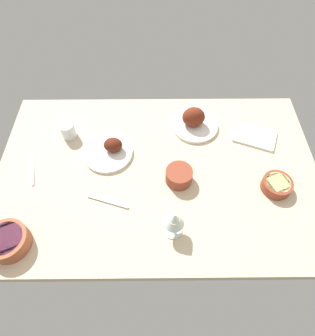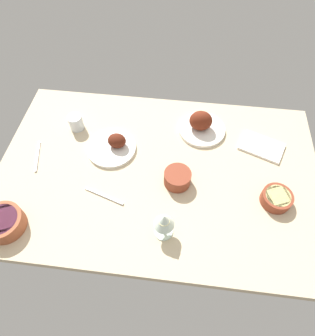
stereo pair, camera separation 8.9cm
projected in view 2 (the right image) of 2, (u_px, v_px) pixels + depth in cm
name	position (u px, v px, depth cm)	size (l,w,h in cm)	color
dining_table	(158.00, 173.00, 126.78)	(140.00, 90.00, 4.00)	#C6B28E
plate_far_side	(113.00, 146.00, 130.26)	(22.17, 22.17, 8.20)	white
plate_center_main	(201.00, 125.00, 135.33)	(22.21, 22.21, 11.14)	white
bowl_potatoes	(277.00, 198.00, 114.55)	(12.14, 12.14, 4.78)	brown
bowl_pasta	(177.00, 178.00, 119.01)	(11.30, 11.30, 6.36)	brown
bowl_onions	(3.00, 222.00, 107.82)	(15.38, 15.38, 6.40)	#A35133
wine_glass	(164.00, 221.00, 101.08)	(7.60, 7.60, 14.00)	silver
water_tumbler	(76.00, 122.00, 136.03)	(6.63, 6.63, 7.54)	silver
folded_napkin	(262.00, 147.00, 131.87)	(19.00, 12.37, 1.20)	white
fork_loose	(37.00, 156.00, 128.97)	(16.72, 0.90, 0.80)	silver
spoon_loose	(104.00, 196.00, 117.61)	(17.79, 0.90, 0.80)	silver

